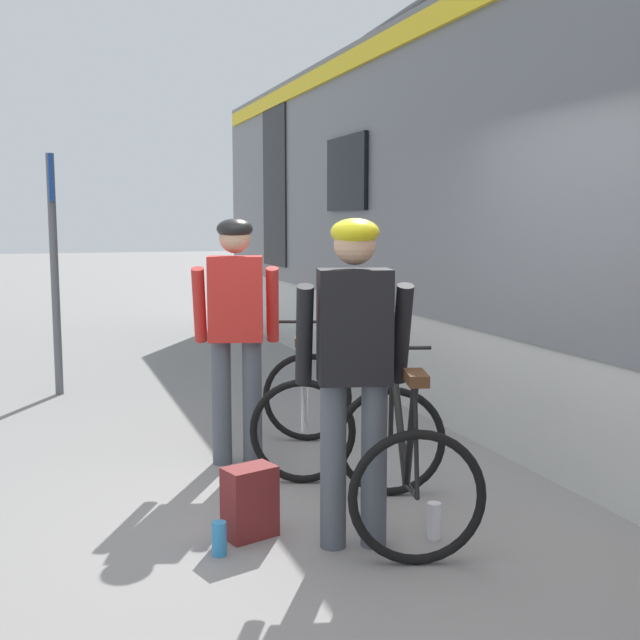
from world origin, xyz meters
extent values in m
plane|color=gray|center=(0.00, 0.00, 0.00)|extent=(80.00, 80.00, 0.00)
cube|color=black|center=(1.45, 4.04, 2.25)|extent=(0.04, 1.10, 0.80)
cube|color=black|center=(1.47, 6.88, 2.25)|extent=(0.03, 1.10, 2.29)
cylinder|color=#4C515B|center=(-0.27, -0.19, 0.45)|extent=(0.14, 0.14, 0.90)
cylinder|color=#4C515B|center=(-0.06, -0.24, 0.45)|extent=(0.14, 0.14, 0.90)
cube|color=black|center=(-0.17, -0.22, 1.20)|extent=(0.43, 0.33, 0.60)
cylinder|color=black|center=(-0.41, -0.11, 1.15)|extent=(0.15, 0.27, 0.56)
cylinder|color=black|center=(0.09, -0.24, 1.15)|extent=(0.15, 0.27, 0.56)
sphere|color=tan|center=(-0.17, -0.22, 1.63)|extent=(0.22, 0.22, 0.22)
ellipsoid|color=yellow|center=(-0.17, -0.22, 1.69)|extent=(0.31, 0.33, 0.14)
cylinder|color=#4C515B|center=(-0.52, 1.45, 0.45)|extent=(0.14, 0.14, 0.90)
cylinder|color=#4C515B|center=(-0.31, 1.39, 0.45)|extent=(0.14, 0.14, 0.90)
cube|color=red|center=(-0.41, 1.42, 1.20)|extent=(0.43, 0.34, 0.60)
cylinder|color=red|center=(-0.65, 1.53, 1.15)|extent=(0.16, 0.27, 0.56)
cylinder|color=red|center=(-0.15, 1.39, 1.15)|extent=(0.16, 0.27, 0.56)
sphere|color=tan|center=(-0.41, 1.42, 1.63)|extent=(0.22, 0.22, 0.22)
ellipsoid|color=black|center=(-0.41, 1.42, 1.69)|extent=(0.32, 0.34, 0.14)
torus|color=black|center=(0.35, 0.43, 0.36)|extent=(0.69, 0.25, 0.71)
torus|color=black|center=(0.05, -0.54, 0.36)|extent=(0.69, 0.25, 0.71)
cylinder|color=black|center=(0.24, 0.09, 0.60)|extent=(0.23, 0.63, 0.63)
cylinder|color=black|center=(0.21, -0.02, 0.91)|extent=(0.29, 0.82, 0.04)
cylinder|color=black|center=(0.12, -0.32, 0.60)|extent=(0.12, 0.27, 0.62)
cylinder|color=black|center=(0.10, -0.37, 0.33)|extent=(0.13, 0.35, 0.08)
cylinder|color=black|center=(0.07, -0.49, 0.63)|extent=(0.06, 0.14, 0.56)
cylinder|color=black|center=(0.34, 0.41, 0.63)|extent=(0.05, 0.09, 0.55)
cylinder|color=black|center=(0.33, 0.38, 0.97)|extent=(0.47, 0.16, 0.02)
cube|color=#4C2D19|center=(0.08, -0.46, 0.96)|extent=(0.17, 0.26, 0.06)
torus|color=black|center=(0.25, 1.80, 0.36)|extent=(0.68, 0.29, 0.71)
torus|color=black|center=(-0.10, 0.85, 0.36)|extent=(0.68, 0.29, 0.71)
cylinder|color=silver|center=(0.13, 1.47, 0.60)|extent=(0.26, 0.62, 0.63)
cylinder|color=silver|center=(0.08, 1.36, 0.91)|extent=(0.33, 0.81, 0.04)
cylinder|color=silver|center=(-0.02, 1.07, 0.60)|extent=(0.13, 0.27, 0.62)
cylinder|color=silver|center=(-0.04, 1.02, 0.33)|extent=(0.15, 0.35, 0.08)
cylinder|color=silver|center=(-0.08, 0.90, 0.63)|extent=(0.07, 0.14, 0.56)
cylinder|color=silver|center=(0.24, 1.78, 0.63)|extent=(0.06, 0.09, 0.55)
cylinder|color=black|center=(0.23, 1.76, 0.97)|extent=(0.46, 0.19, 0.02)
cube|color=#4C2D19|center=(-0.07, 0.93, 0.96)|extent=(0.18, 0.26, 0.06)
cube|color=maroon|center=(-0.66, 0.09, 0.20)|extent=(0.32, 0.26, 0.40)
cylinder|color=silver|center=(0.29, -0.28, 0.10)|extent=(0.08, 0.08, 0.20)
cylinder|color=#338CCC|center=(-0.88, -0.10, 0.09)|extent=(0.08, 0.08, 0.18)
cylinder|color=#595B60|center=(-1.58, 4.25, 1.20)|extent=(0.08, 0.08, 2.40)
cube|color=#193F99|center=(-1.58, 4.25, 2.15)|extent=(0.04, 0.70, 0.44)
camera|label=1|loc=(-1.70, -4.01, 1.75)|focal=44.28mm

